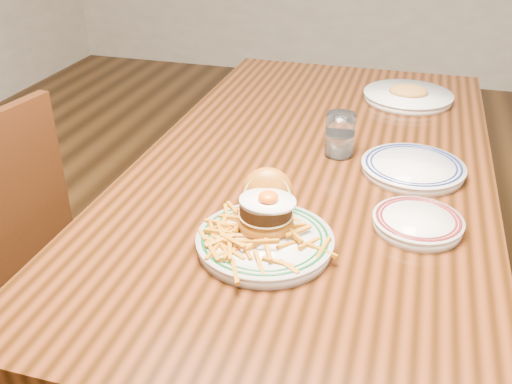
# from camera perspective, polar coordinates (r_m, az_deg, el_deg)

# --- Properties ---
(floor) EXTENTS (6.00, 6.00, 0.00)m
(floor) POSITION_cam_1_polar(r_m,az_deg,el_deg) (1.88, 4.69, -17.74)
(floor) COLOR black
(floor) RESTS_ON ground
(table) EXTENTS (0.85, 1.60, 0.75)m
(table) POSITION_cam_1_polar(r_m,az_deg,el_deg) (1.47, 5.72, 0.13)
(table) COLOR black
(table) RESTS_ON floor
(main_plate) EXTENTS (0.26, 0.28, 0.13)m
(main_plate) POSITION_cam_1_polar(r_m,az_deg,el_deg) (1.09, 0.94, -3.65)
(main_plate) COLOR silver
(main_plate) RESTS_ON table
(side_plate) EXTENTS (0.18, 0.18, 0.03)m
(side_plate) POSITION_cam_1_polar(r_m,az_deg,el_deg) (1.18, 15.87, -2.89)
(side_plate) COLOR silver
(side_plate) RESTS_ON table
(rear_plate) EXTENTS (0.24, 0.24, 0.03)m
(rear_plate) POSITION_cam_1_polar(r_m,az_deg,el_deg) (1.40, 15.43, 2.39)
(rear_plate) COLOR silver
(rear_plate) RESTS_ON table
(water_glass) EXTENTS (0.07, 0.07, 0.11)m
(water_glass) POSITION_cam_1_polar(r_m,az_deg,el_deg) (1.44, 8.38, 5.44)
(water_glass) COLOR white
(water_glass) RESTS_ON table
(far_plate) EXTENTS (0.27, 0.27, 0.05)m
(far_plate) POSITION_cam_1_polar(r_m,az_deg,el_deg) (1.86, 14.95, 9.28)
(far_plate) COLOR silver
(far_plate) RESTS_ON table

